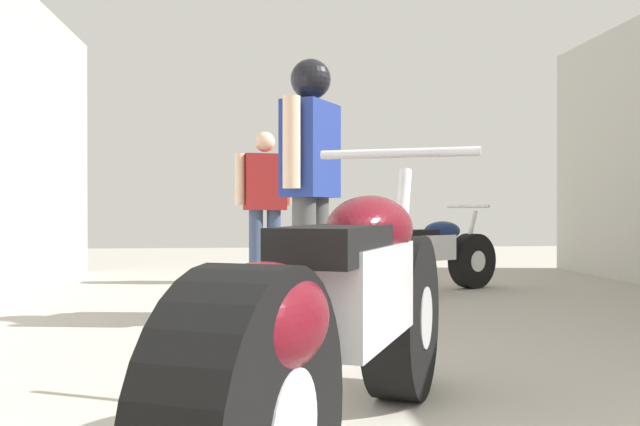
# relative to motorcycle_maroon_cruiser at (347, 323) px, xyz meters

# --- Properties ---
(ground_plane) EXTENTS (18.91, 18.91, 0.00)m
(ground_plane) POSITION_rel_motorcycle_maroon_cruiser_xyz_m (0.66, 2.32, -0.44)
(ground_plane) COLOR #A8A399
(motorcycle_maroon_cruiser) EXTENTS (1.12, 2.09, 1.03)m
(motorcycle_maroon_cruiser) POSITION_rel_motorcycle_maroon_cruiser_xyz_m (0.00, 0.00, 0.00)
(motorcycle_maroon_cruiser) COLOR black
(motorcycle_maroon_cruiser) RESTS_ON ground_plane
(motorcycle_black_naked) EXTENTS (1.58, 1.05, 0.82)m
(motorcycle_black_naked) POSITION_rel_motorcycle_maroon_cruiser_xyz_m (1.30, 4.21, -0.09)
(motorcycle_black_naked) COLOR black
(motorcycle_black_naked) RESTS_ON ground_plane
(mechanic_in_blue) EXTENTS (0.64, 0.31, 1.59)m
(mechanic_in_blue) POSITION_rel_motorcycle_maroon_cruiser_xyz_m (-0.18, 5.18, 0.46)
(mechanic_in_blue) COLOR #384766
(mechanic_in_blue) RESTS_ON ground_plane
(mechanic_with_helmet) EXTENTS (0.46, 0.68, 1.83)m
(mechanic_with_helmet) POSITION_rel_motorcycle_maroon_cruiser_xyz_m (0.11, 2.71, 0.66)
(mechanic_with_helmet) COLOR #4C4C4C
(mechanic_with_helmet) RESTS_ON ground_plane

